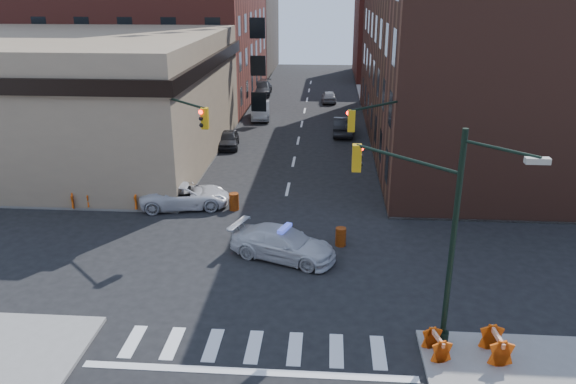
% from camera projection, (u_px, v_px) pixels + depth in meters
% --- Properties ---
extents(ground, '(140.00, 140.00, 0.00)m').
position_uv_depth(ground, '(272.00, 261.00, 26.75)').
color(ground, black).
rests_on(ground, ground).
extents(sidewalk_nw, '(34.00, 54.50, 0.15)m').
position_uv_depth(sidewalk_nw, '(86.00, 109.00, 58.93)').
color(sidewalk_nw, gray).
rests_on(sidewalk_nw, ground).
extents(sidewalk_ne, '(34.00, 54.50, 0.15)m').
position_uv_depth(sidewalk_ne, '(535.00, 116.00, 55.77)').
color(sidewalk_ne, gray).
rests_on(sidewalk_ne, ground).
extents(bank_building, '(22.00, 22.00, 9.00)m').
position_uv_depth(bank_building, '(67.00, 97.00, 41.78)').
color(bank_building, '#8F795D').
rests_on(bank_building, ground).
extents(commercial_row_ne, '(14.00, 34.00, 14.00)m').
position_uv_depth(commercial_row_ne, '(463.00, 57.00, 44.46)').
color(commercial_row_ne, '#502B20').
rests_on(commercial_row_ne, ground).
extents(filler_nw, '(20.00, 18.00, 16.00)m').
position_uv_depth(filler_nw, '(206.00, 16.00, 83.05)').
color(filler_nw, brown).
rests_on(filler_nw, ground).
extents(filler_ne, '(16.00, 16.00, 12.00)m').
position_uv_depth(filler_ne, '(413.00, 33.00, 77.94)').
color(filler_ne, maroon).
rests_on(filler_ne, ground).
extents(signal_pole_se, '(5.40, 5.27, 8.00)m').
position_uv_depth(signal_pole_se, '(427.00, 221.00, 19.57)').
color(signal_pole_se, black).
rests_on(signal_pole_se, sidewalk_se).
extents(signal_pole_nw, '(3.58, 3.67, 8.00)m').
position_uv_depth(signal_pole_nw, '(175.00, 141.00, 30.63)').
color(signal_pole_nw, black).
rests_on(signal_pole_nw, sidewalk_nw).
extents(signal_pole_ne, '(3.67, 3.58, 8.00)m').
position_uv_depth(signal_pole_ne, '(391.00, 145.00, 29.84)').
color(signal_pole_ne, black).
rests_on(signal_pole_ne, sidewalk_ne).
extents(tree_ne_near, '(3.00, 3.00, 4.85)m').
position_uv_depth(tree_ne_near, '(386.00, 92.00, 49.33)').
color(tree_ne_near, black).
rests_on(tree_ne_near, sidewalk_ne).
extents(tree_ne_far, '(3.00, 3.00, 4.85)m').
position_uv_depth(tree_ne_far, '(379.00, 78.00, 56.82)').
color(tree_ne_far, black).
rests_on(tree_ne_far, sidewalk_ne).
extents(police_car, '(5.59, 3.76, 1.50)m').
position_uv_depth(police_car, '(283.00, 244.00, 26.81)').
color(police_car, silver).
rests_on(police_car, ground).
extents(pickup, '(5.57, 3.37, 1.44)m').
position_uv_depth(pickup, '(185.00, 195.00, 33.00)').
color(pickup, silver).
rests_on(pickup, ground).
extents(parked_car_wnear, '(1.98, 4.07, 1.34)m').
position_uv_depth(parked_car_wnear, '(229.00, 139.00, 45.23)').
color(parked_car_wnear, black).
rests_on(parked_car_wnear, ground).
extents(parked_car_wfar, '(2.29, 5.18, 1.65)m').
position_uv_depth(parked_car_wfar, '(260.00, 110.00, 54.83)').
color(parked_car_wfar, '#919399').
rests_on(parked_car_wfar, ground).
extents(parked_car_wdeep, '(2.37, 5.45, 1.56)m').
position_uv_depth(parked_car_wdeep, '(262.00, 88.00, 66.72)').
color(parked_car_wdeep, black).
rests_on(parked_car_wdeep, ground).
extents(parked_car_enear, '(1.75, 4.81, 1.57)m').
position_uv_depth(parked_car_enear, '(343.00, 126.00, 48.97)').
color(parked_car_enear, black).
rests_on(parked_car_enear, ground).
extents(parked_car_efar, '(1.70, 3.89, 1.30)m').
position_uv_depth(parked_car_efar, '(329.00, 96.00, 62.52)').
color(parked_car_efar, gray).
rests_on(parked_car_efar, ground).
extents(pedestrian_a, '(0.87, 0.76, 2.00)m').
position_uv_depth(pedestrian_a, '(165.00, 176.00, 34.99)').
color(pedestrian_a, black).
rests_on(pedestrian_a, sidewalk_nw).
extents(pedestrian_b, '(0.95, 0.84, 1.62)m').
position_uv_depth(pedestrian_b, '(75.00, 185.00, 34.05)').
color(pedestrian_b, black).
rests_on(pedestrian_b, sidewalk_nw).
extents(pedestrian_c, '(1.21, 1.02, 1.94)m').
position_uv_depth(pedestrian_c, '(97.00, 170.00, 36.18)').
color(pedestrian_c, '#1F252E').
rests_on(pedestrian_c, sidewalk_nw).
extents(barrel_road, '(0.61, 0.61, 0.95)m').
position_uv_depth(barrel_road, '(341.00, 237.00, 28.18)').
color(barrel_road, red).
rests_on(barrel_road, ground).
extents(barrel_bank, '(0.60, 0.60, 1.01)m').
position_uv_depth(barrel_bank, '(234.00, 202.00, 32.65)').
color(barrel_bank, '#E75E0A').
rests_on(barrel_bank, ground).
extents(barricade_se_a, '(0.74, 1.32, 0.95)m').
position_uv_depth(barricade_se_a, '(496.00, 346.00, 19.43)').
color(barricade_se_a, '#F2510B').
rests_on(barricade_se_a, sidewalk_se).
extents(barricade_se_b, '(0.80, 1.20, 0.82)m').
position_uv_depth(barricade_se_b, '(437.00, 345.00, 19.56)').
color(barricade_se_b, '#D8470A').
rests_on(barricade_se_b, sidewalk_se).
extents(barricade_nw_a, '(1.35, 0.74, 0.99)m').
position_uv_depth(barricade_nw_a, '(146.00, 201.00, 32.40)').
color(barricade_nw_a, '#D25F09').
rests_on(barricade_nw_a, sidewalk_nw).
extents(barricade_nw_b, '(1.27, 0.82, 0.88)m').
position_uv_depth(barricade_nw_b, '(81.00, 200.00, 32.68)').
color(barricade_nw_b, '#C05509').
rests_on(barricade_nw_b, sidewalk_nw).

